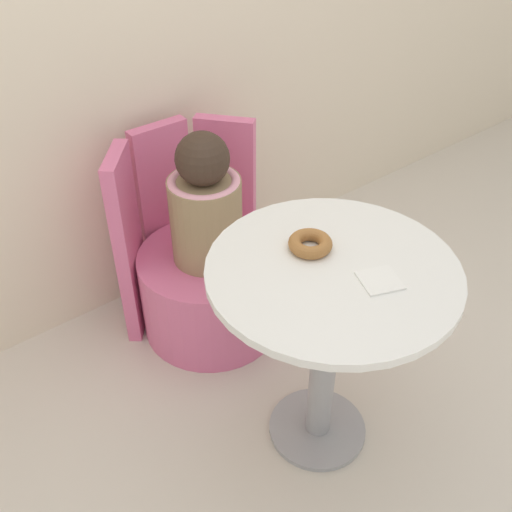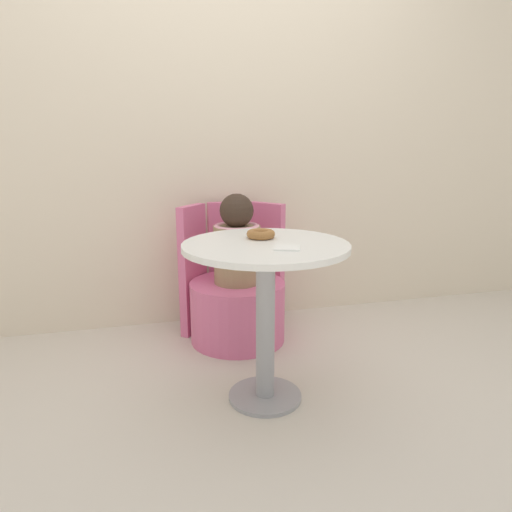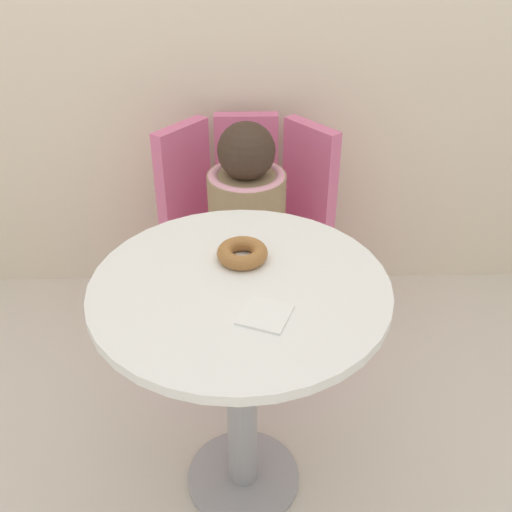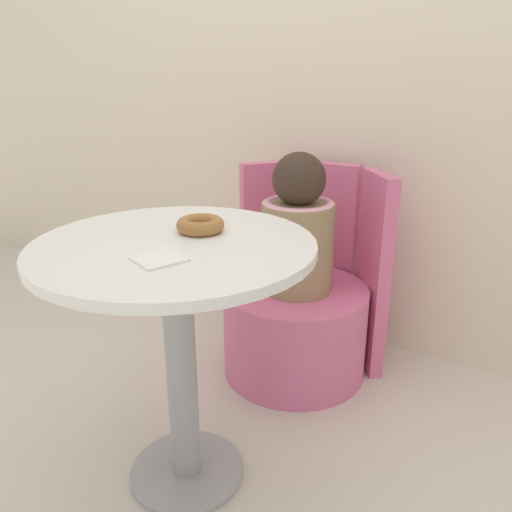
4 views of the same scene
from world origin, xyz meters
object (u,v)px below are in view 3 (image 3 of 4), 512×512
object	(u,v)px
donut	(242,253)
child_figure	(247,202)
tub_chair	(248,297)
round_table	(241,339)

from	to	relation	value
donut	child_figure	bearing A→B (deg)	88.78
tub_chair	donut	bearing A→B (deg)	-91.22
round_table	tub_chair	xyz separation A→B (m)	(0.02, 0.64, -0.37)
round_table	child_figure	bearing A→B (deg)	88.60
round_table	child_figure	distance (m)	0.64
round_table	donut	distance (m)	0.21
tub_chair	donut	world-z (taller)	donut
round_table	donut	size ratio (longest dim) A/B	5.75
donut	round_table	bearing A→B (deg)	-92.40
round_table	donut	xyz separation A→B (m)	(0.00, 0.10, 0.18)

